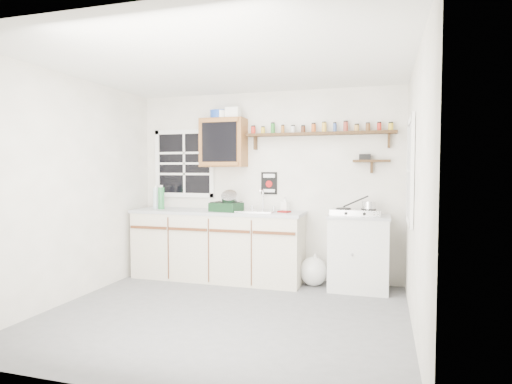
{
  "coord_description": "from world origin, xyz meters",
  "views": [
    {
      "loc": [
        1.53,
        -3.97,
        1.46
      ],
      "look_at": [
        0.18,
        0.55,
        1.22
      ],
      "focal_mm": 30.0,
      "sensor_mm": 36.0,
      "label": 1
    }
  ],
  "objects_px": {
    "dish_rack": "(227,204)",
    "hotplate": "(356,212)",
    "upper_cabinet": "(223,143)",
    "spice_shelf": "(319,133)",
    "right_cabinet": "(359,252)",
    "main_cabinet": "(217,245)"
  },
  "relations": [
    {
      "from": "dish_rack",
      "to": "hotplate",
      "type": "height_order",
      "value": "dish_rack"
    },
    {
      "from": "upper_cabinet",
      "to": "spice_shelf",
      "type": "bearing_deg",
      "value": 3.1
    },
    {
      "from": "upper_cabinet",
      "to": "hotplate",
      "type": "bearing_deg",
      "value": -4.49
    },
    {
      "from": "spice_shelf",
      "to": "hotplate",
      "type": "bearing_deg",
      "value": -23.12
    },
    {
      "from": "right_cabinet",
      "to": "main_cabinet",
      "type": "bearing_deg",
      "value": -179.21
    },
    {
      "from": "dish_rack",
      "to": "hotplate",
      "type": "relative_size",
      "value": 0.7
    },
    {
      "from": "main_cabinet",
      "to": "right_cabinet",
      "type": "xyz_separation_m",
      "value": [
        1.83,
        0.03,
        -0.01
      ]
    },
    {
      "from": "upper_cabinet",
      "to": "right_cabinet",
      "type": "bearing_deg",
      "value": -3.76
    },
    {
      "from": "main_cabinet",
      "to": "upper_cabinet",
      "type": "distance_m",
      "value": 1.37
    },
    {
      "from": "upper_cabinet",
      "to": "spice_shelf",
      "type": "relative_size",
      "value": 0.34
    },
    {
      "from": "right_cabinet",
      "to": "dish_rack",
      "type": "xyz_separation_m",
      "value": [
        -1.67,
        -0.1,
        0.55
      ]
    },
    {
      "from": "main_cabinet",
      "to": "hotplate",
      "type": "height_order",
      "value": "hotplate"
    },
    {
      "from": "dish_rack",
      "to": "spice_shelf",
      "type": "bearing_deg",
      "value": 25.57
    },
    {
      "from": "spice_shelf",
      "to": "main_cabinet",
      "type": "bearing_deg",
      "value": -170.77
    },
    {
      "from": "spice_shelf",
      "to": "right_cabinet",
      "type": "bearing_deg",
      "value": -19.67
    },
    {
      "from": "dish_rack",
      "to": "hotplate",
      "type": "xyz_separation_m",
      "value": [
        1.63,
        0.08,
        -0.06
      ]
    },
    {
      "from": "right_cabinet",
      "to": "hotplate",
      "type": "height_order",
      "value": "hotplate"
    },
    {
      "from": "spice_shelf",
      "to": "dish_rack",
      "type": "relative_size",
      "value": 4.5
    },
    {
      "from": "main_cabinet",
      "to": "hotplate",
      "type": "distance_m",
      "value": 1.86
    },
    {
      "from": "right_cabinet",
      "to": "upper_cabinet",
      "type": "relative_size",
      "value": 1.4
    },
    {
      "from": "right_cabinet",
      "to": "dish_rack",
      "type": "bearing_deg",
      "value": -176.57
    },
    {
      "from": "right_cabinet",
      "to": "hotplate",
      "type": "xyz_separation_m",
      "value": [
        -0.04,
        -0.02,
        0.49
      ]
    }
  ]
}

